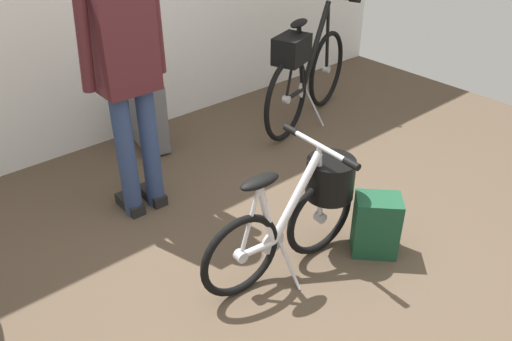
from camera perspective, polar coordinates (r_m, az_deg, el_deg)
ground_plane at (r=2.81m, az=4.54°, el=-12.52°), size 6.13×6.13×0.00m
folding_bike_foreground at (r=2.75m, az=5.01°, el=-4.07°), size 1.00×0.53×0.72m
display_bike_right at (r=4.25m, az=5.31°, el=10.55°), size 1.34×0.60×0.98m
visitor_near_wall at (r=3.00m, az=-13.91°, el=11.03°), size 0.54×0.28×1.66m
rolling_suitcase at (r=3.98m, az=-11.66°, el=6.04°), size 0.25×0.39×0.83m
backpack_on_floor at (r=2.99m, az=12.90°, el=-5.80°), size 0.30×0.30×0.36m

